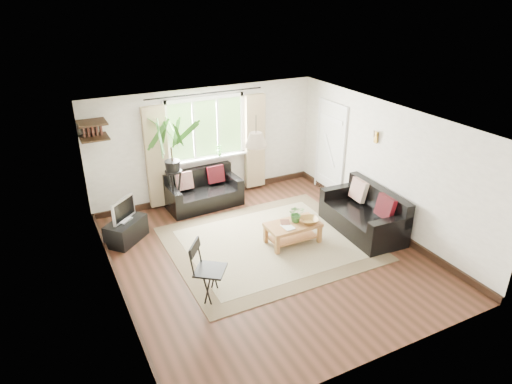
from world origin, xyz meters
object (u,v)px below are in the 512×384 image
tv_stand (126,231)px  palm_stand (173,167)px  folding_chair (210,271)px  coffee_table (293,233)px  sofa_back (204,190)px  sofa_right (363,212)px

tv_stand → palm_stand: (1.15, 0.68, 0.80)m
tv_stand → folding_chair: (0.77, -2.23, 0.25)m
tv_stand → coffee_table: bearing=-70.2°
sofa_back → tv_stand: 1.93m
sofa_back → coffee_table: size_ratio=1.57×
sofa_right → folding_chair: bearing=-77.5°
tv_stand → sofa_right: bearing=-64.2°
sofa_back → coffee_table: bearing=-70.5°
coffee_table → tv_stand: (-2.67, 1.44, 0.01)m
tv_stand → palm_stand: bearing=-11.5°
coffee_table → tv_stand: bearing=151.7°
sofa_right → coffee_table: 1.42m
palm_stand → folding_chair: (-0.39, -2.90, -0.55)m
sofa_back → tv_stand: size_ratio=1.99×
sofa_right → folding_chair: 3.34m
folding_chair → sofa_back: bearing=17.8°
tv_stand → palm_stand: 1.56m
sofa_back → tv_stand: bearing=-161.2°
palm_stand → folding_chair: size_ratio=2.20×
sofa_back → sofa_right: bearing=-49.1°
sofa_right → palm_stand: palm_stand is taller
sofa_back → sofa_right: (2.28, -2.37, 0.04)m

